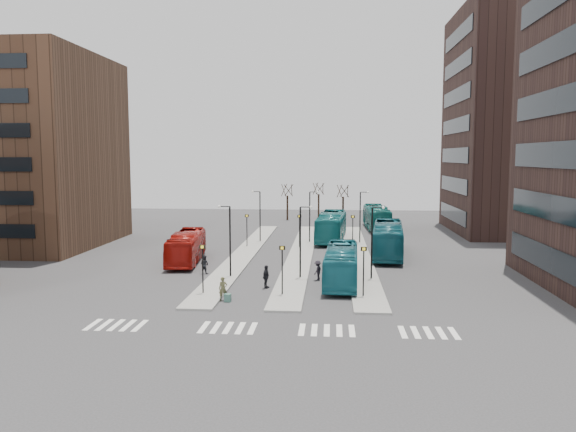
# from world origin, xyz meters

# --- Properties ---
(ground) EXTENTS (160.00, 160.00, 0.00)m
(ground) POSITION_xyz_m (0.00, 0.00, 0.00)
(ground) COLOR #2E2E30
(ground) RESTS_ON ground
(island_left) EXTENTS (2.50, 45.00, 0.15)m
(island_left) POSITION_xyz_m (-4.00, 30.00, 0.07)
(island_left) COLOR gray
(island_left) RESTS_ON ground
(island_mid) EXTENTS (2.50, 45.00, 0.15)m
(island_mid) POSITION_xyz_m (2.00, 30.00, 0.07)
(island_mid) COLOR gray
(island_mid) RESTS_ON ground
(island_right) EXTENTS (2.50, 45.00, 0.15)m
(island_right) POSITION_xyz_m (8.00, 30.00, 0.07)
(island_right) COLOR gray
(island_right) RESTS_ON ground
(suitcase) EXTENTS (0.48, 0.39, 0.58)m
(suitcase) POSITION_xyz_m (-2.16, 10.07, 0.29)
(suitcase) COLOR navy
(suitcase) RESTS_ON ground
(red_bus) EXTENTS (3.66, 11.02, 3.01)m
(red_bus) POSITION_xyz_m (-8.98, 24.70, 1.51)
(red_bus) COLOR maroon
(red_bus) RESTS_ON ground
(teal_bus_a) EXTENTS (3.01, 11.05, 3.05)m
(teal_bus_a) POSITION_xyz_m (6.06, 16.74, 1.53)
(teal_bus_a) COLOR #16606E
(teal_bus_a) RESTS_ON ground
(teal_bus_b) EXTENTS (3.94, 12.82, 3.52)m
(teal_bus_b) POSITION_xyz_m (5.20, 40.05, 1.76)
(teal_bus_b) COLOR #156569
(teal_bus_b) RESTS_ON ground
(teal_bus_c) EXTENTS (4.22, 12.87, 3.52)m
(teal_bus_c) POSITION_xyz_m (11.09, 29.64, 1.76)
(teal_bus_c) COLOR #12515E
(teal_bus_c) RESTS_ON ground
(teal_bus_d) EXTENTS (3.25, 12.15, 3.36)m
(teal_bus_d) POSITION_xyz_m (11.64, 51.60, 1.68)
(teal_bus_d) COLOR #13635F
(teal_bus_d) RESTS_ON ground
(traveller) EXTENTS (0.72, 0.57, 1.72)m
(traveller) POSITION_xyz_m (-2.56, 10.41, 0.86)
(traveller) COLOR #48472B
(traveller) RESTS_ON ground
(commuter_a) EXTENTS (0.98, 0.89, 1.65)m
(commuter_a) POSITION_xyz_m (-6.00, 19.47, 0.83)
(commuter_a) COLOR black
(commuter_a) RESTS_ON ground
(commuter_b) EXTENTS (0.72, 1.15, 1.83)m
(commuter_b) POSITION_xyz_m (0.09, 14.47, 0.92)
(commuter_b) COLOR black
(commuter_b) RESTS_ON ground
(commuter_c) EXTENTS (0.98, 1.23, 1.67)m
(commuter_c) POSITION_xyz_m (4.10, 17.67, 0.83)
(commuter_c) COLOR black
(commuter_c) RESTS_ON ground
(crosswalk_stripes) EXTENTS (22.35, 2.40, 0.01)m
(crosswalk_stripes) POSITION_xyz_m (1.75, 4.00, 0.01)
(crosswalk_stripes) COLOR silver
(crosswalk_stripes) RESTS_ON ground
(tower_far) EXTENTS (20.12, 20.00, 30.00)m
(tower_far) POSITION_xyz_m (31.98, 50.00, 15.00)
(tower_far) COLOR #32201B
(tower_far) RESTS_ON ground
(sign_poles) EXTENTS (12.45, 22.12, 3.65)m
(sign_poles) POSITION_xyz_m (1.60, 23.00, 2.41)
(sign_poles) COLOR black
(sign_poles) RESTS_ON ground
(lamp_posts) EXTENTS (14.04, 20.24, 6.12)m
(lamp_posts) POSITION_xyz_m (2.64, 28.00, 3.58)
(lamp_posts) COLOR black
(lamp_posts) RESTS_ON ground
(bare_trees) EXTENTS (10.97, 8.14, 5.90)m
(bare_trees) POSITION_xyz_m (2.67, 62.67, 2.72)
(bare_trees) COLOR black
(bare_trees) RESTS_ON ground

